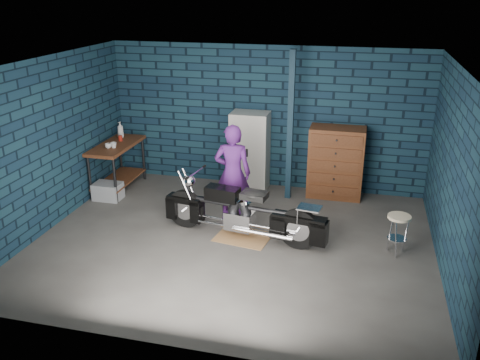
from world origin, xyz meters
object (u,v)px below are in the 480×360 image
(person, at_px, (233,173))
(shop_stool, at_px, (397,235))
(locker, at_px, (250,151))
(workbench, at_px, (118,167))
(motorcycle, at_px, (243,208))
(storage_bin, at_px, (108,191))
(tool_chest, at_px, (336,163))

(person, xyz_separation_m, shop_stool, (2.63, -0.55, -0.52))
(locker, bearing_deg, workbench, -164.98)
(workbench, relative_size, motorcycle, 0.62)
(person, distance_m, storage_bin, 2.56)
(locker, bearing_deg, storage_bin, -154.47)
(storage_bin, height_order, locker, locker)
(person, relative_size, storage_bin, 3.31)
(person, distance_m, tool_chest, 2.14)
(tool_chest, bearing_deg, storage_bin, -164.04)
(storage_bin, height_order, shop_stool, shop_stool)
(motorcycle, bearing_deg, tool_chest, 67.03)
(motorcycle, height_order, locker, locker)
(tool_chest, bearing_deg, workbench, -170.84)
(workbench, relative_size, person, 0.85)
(motorcycle, height_order, tool_chest, tool_chest)
(motorcycle, relative_size, shop_stool, 3.70)
(tool_chest, bearing_deg, person, -137.76)
(motorcycle, relative_size, locker, 1.50)
(locker, xyz_separation_m, tool_chest, (1.62, 0.00, -0.09))
(tool_chest, bearing_deg, motorcycle, -121.68)
(storage_bin, relative_size, locker, 0.33)
(storage_bin, bearing_deg, locker, 25.53)
(workbench, distance_m, person, 2.62)
(workbench, relative_size, tool_chest, 1.06)
(motorcycle, bearing_deg, shop_stool, 9.93)
(motorcycle, relative_size, storage_bin, 4.53)
(locker, distance_m, tool_chest, 1.62)
(person, bearing_deg, shop_stool, 159.85)
(workbench, relative_size, locker, 0.93)
(locker, height_order, tool_chest, locker)
(tool_chest, relative_size, shop_stool, 2.17)
(person, xyz_separation_m, tool_chest, (1.58, 1.44, -0.17))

